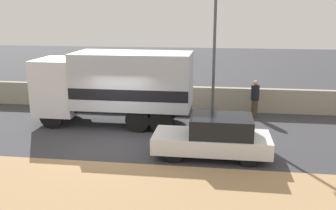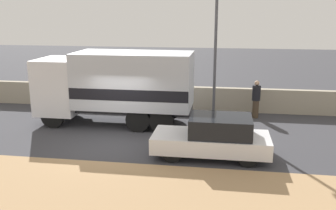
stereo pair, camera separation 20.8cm
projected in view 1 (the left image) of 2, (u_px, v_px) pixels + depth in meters
ground_plane at (112, 144)px, 14.64m from camera, size 80.00×80.00×0.00m
stone_wall_backdrop at (142, 97)px, 19.97m from camera, size 60.00×0.35×1.23m
street_lamp at (214, 41)px, 17.66m from camera, size 0.56×0.28×6.27m
box_truck at (117, 84)px, 16.83m from camera, size 7.01×2.49×3.30m
car_hatchback at (215, 137)px, 13.25m from camera, size 4.12×1.75×1.49m
pedestrian at (255, 98)px, 18.11m from camera, size 0.40×0.40×1.84m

